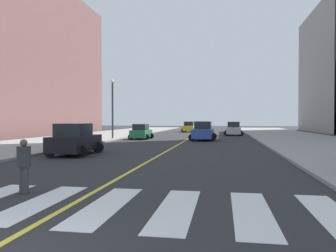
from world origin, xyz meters
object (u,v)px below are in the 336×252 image
Objects in this scene: car_black_second at (75,140)px; car_yellow_fourth at (189,127)px; car_green_nearest at (141,132)px; car_blue_third at (203,131)px; pedestrian_crossing at (24,164)px; street_lamp at (113,103)px; pedestrian_walking_west at (62,134)px; car_silver_fifth at (234,129)px.

car_yellow_fourth is at bearing 82.77° from car_black_second.
car_blue_third is at bearing -7.76° from car_green_nearest.
car_yellow_fourth is 2.58× the size of pedestrian_crossing.
car_green_nearest is 0.59× the size of street_lamp.
car_blue_third is at bearing 63.38° from car_black_second.
pedestrian_crossing is at bearing -83.02° from car_green_nearest.
car_blue_third is 14.98m from pedestrian_walking_west.
car_blue_third is 0.70× the size of street_lamp.
car_blue_third is 26.10m from pedestrian_crossing.
street_lamp reaches higher than pedestrian_crossing.
car_green_nearest is at bearing -6.75° from car_blue_third.
car_black_second is at bearing -93.58° from car_yellow_fourth.
car_black_second is 0.69× the size of street_lamp.
car_silver_fifth reaches higher than pedestrian_walking_west.
street_lamp is at bearing -103.60° from car_yellow_fourth.
street_lamp is (-6.08, 25.54, 3.09)m from pedestrian_crossing.
car_black_second is 0.99× the size of car_blue_third.
car_black_second is 1.04× the size of car_silver_fifth.
pedestrian_crossing is (3.26, -10.30, -0.03)m from car_black_second.
car_black_second reaches higher than car_green_nearest.
car_silver_fifth is at bearing -30.69° from pedestrian_walking_west.
car_green_nearest is 21.81m from car_yellow_fourth.
car_silver_fifth reaches higher than car_yellow_fourth.
car_silver_fifth is 26.23m from pedestrian_walking_west.
street_lamp is at bearing -1.30° from pedestrian_walking_west.
pedestrian_crossing is 16.24m from pedestrian_walking_west.
car_yellow_fourth is at bearing 81.75° from car_green_nearest.
car_black_second reaches higher than pedestrian_walking_west.
pedestrian_walking_west is at bearing -99.64° from car_yellow_fourth.
car_yellow_fourth is 0.97× the size of car_silver_fifth.
car_yellow_fourth is 0.65× the size of street_lamp.
pedestrian_walking_west is at bearing 48.11° from car_blue_third.
car_black_second is (-0.06, -16.50, 0.12)m from car_green_nearest.
car_green_nearest is 0.92× the size of car_yellow_fourth.
car_blue_third reaches higher than pedestrian_walking_west.
car_green_nearest is 0.86× the size of car_black_second.
street_lamp reaches higher than car_green_nearest.
street_lamp is at bearing 2.85° from car_blue_third.
pedestrian_crossing is (3.19, -26.80, 0.09)m from car_green_nearest.
pedestrian_walking_west is at bearing -41.60° from pedestrian_crossing.
car_yellow_fourth is at bearing -79.38° from car_blue_third.
car_yellow_fourth is (3.26, 38.07, -0.05)m from car_black_second.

